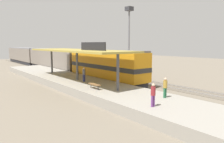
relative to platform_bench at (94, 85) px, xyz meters
The scene contains 14 objects.
ground_plane 10.09m from the platform_bench, 36.87° to the left, with size 120.00×120.00×0.00m, color #706656.
track_near 8.59m from the platform_bench, 45.00° to the left, with size 3.20×110.00×0.16m.
track_far 12.25m from the platform_bench, 29.51° to the left, with size 3.20×110.00×0.16m.
platform 6.22m from the platform_bench, 76.86° to the left, with size 6.00×44.00×0.90m, color gray.
station_canopy 6.86m from the platform_bench, 76.66° to the left, with size 5.20×18.00×4.70m.
platform_bench is the anchor object (origin of this frame).
locomotive 8.70m from the platform_bench, 45.95° to the left, with size 2.93×14.43×4.44m.
passenger_carriage_front 24.95m from the platform_bench, 76.08° to the left, with size 2.90×20.00×4.24m.
passenger_carriage_rear 45.41m from the platform_bench, 82.41° to the left, with size 2.90×20.00×4.24m.
freight_car 16.43m from the platform_bench, 49.79° to the left, with size 2.80×12.00×3.54m.
light_mast 18.40m from the platform_bench, 35.69° to the left, with size 1.10×1.10×11.70m.
person_waiting 4.54m from the platform_bench, 72.50° to the left, with size 0.34×0.34×1.71m.
person_walking 7.81m from the platform_bench, 90.93° to the right, with size 0.34×0.34×1.71m.
person_boarding 7.21m from the platform_bench, 68.06° to the right, with size 0.34×0.34×1.71m.
Camera 1 is at (-17.77, -23.81, 5.41)m, focal length 34.44 mm.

